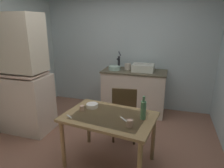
{
  "coord_description": "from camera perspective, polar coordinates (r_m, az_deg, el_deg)",
  "views": [
    {
      "loc": [
        0.99,
        -2.52,
        1.92
      ],
      "look_at": [
        0.16,
        0.22,
        1.02
      ],
      "focal_mm": 31.95,
      "sensor_mm": 36.0,
      "label": 1
    }
  ],
  "objects": [
    {
      "name": "mixing_bowl_counter",
      "position": [
        4.28,
        0.72,
        4.6
      ],
      "size": [
        0.25,
        0.25,
        0.08
      ],
      "primitive_type": "cylinder",
      "color": "#ADD1C1",
      "rests_on": "counter_cabinet"
    },
    {
      "name": "wall_back",
      "position": [
        4.58,
        4.3,
        9.41
      ],
      "size": [
        3.86,
        0.1,
        2.58
      ],
      "primitive_type": "cube",
      "color": "silver",
      "rests_on": "ground"
    },
    {
      "name": "chair_far_side",
      "position": [
        3.27,
        3.66,
        -8.23
      ],
      "size": [
        0.45,
        0.45,
        0.95
      ],
      "color": "#48321D",
      "rests_on": "ground"
    },
    {
      "name": "table_knife",
      "position": [
        2.55,
        3.46,
        -10.1
      ],
      "size": [
        0.13,
        0.13,
        0.0
      ],
      "primitive_type": "cube",
      "rotation": [
        0.0,
        0.0,
        2.35
      ],
      "color": "silver",
      "rests_on": "dining_table"
    },
    {
      "name": "mug_dark",
      "position": [
        2.81,
        -8.59,
        -6.84
      ],
      "size": [
        0.06,
        0.06,
        0.07
      ],
      "primitive_type": "cylinder",
      "color": "tan",
      "rests_on": "dining_table"
    },
    {
      "name": "sink_basin",
      "position": [
        4.19,
        8.9,
        4.65
      ],
      "size": [
        0.44,
        0.34,
        0.15
      ],
      "color": "white",
      "rests_on": "counter_cabinet"
    },
    {
      "name": "counter_cabinet",
      "position": [
        4.37,
        6.23,
        -2.12
      ],
      "size": [
        1.34,
        0.64,
        0.93
      ],
      "color": "beige",
      "rests_on": "ground"
    },
    {
      "name": "teaspoon_near_bowl",
      "position": [
        2.68,
        -12.11,
        -9.07
      ],
      "size": [
        0.11,
        0.09,
        0.0
      ],
      "primitive_type": "cube",
      "rotation": [
        0.0,
        0.0,
        2.55
      ],
      "color": "beige",
      "rests_on": "dining_table"
    },
    {
      "name": "hutch_cabinet",
      "position": [
        3.77,
        -23.91,
        1.24
      ],
      "size": [
        0.84,
        0.57,
        2.06
      ],
      "color": "beige",
      "rests_on": "ground"
    },
    {
      "name": "ground_plane",
      "position": [
        3.32,
        -3.87,
        -17.95
      ],
      "size": [
        4.76,
        4.76,
        0.0
      ],
      "primitive_type": "plane",
      "color": "#906451"
    },
    {
      "name": "stoneware_crock",
      "position": [
        4.31,
        4.51,
        4.99
      ],
      "size": [
        0.14,
        0.14,
        0.13
      ],
      "primitive_type": "cylinder",
      "color": "beige",
      "rests_on": "counter_cabinet"
    },
    {
      "name": "dining_table",
      "position": [
        2.69,
        -0.82,
        -10.79
      ],
      "size": [
        1.27,
        0.93,
        0.74
      ],
      "color": "olive",
      "rests_on": "ground"
    },
    {
      "name": "serving_bowl_wide",
      "position": [
        2.89,
        -5.71,
        -6.16
      ],
      "size": [
        0.17,
        0.17,
        0.06
      ],
      "primitive_type": "cylinder",
      "color": "white",
      "rests_on": "dining_table"
    },
    {
      "name": "hand_pump",
      "position": [
        4.32,
        1.96,
        6.46
      ],
      "size": [
        0.05,
        0.27,
        0.39
      ],
      "color": "#232328",
      "rests_on": "counter_cabinet"
    },
    {
      "name": "mug_tall",
      "position": [
        2.39,
        5.08,
        -11.12
      ],
      "size": [
        0.07,
        0.07,
        0.08
      ],
      "primitive_type": "cylinder",
      "color": "tan",
      "rests_on": "dining_table"
    },
    {
      "name": "glass_bottle",
      "position": [
        2.54,
        8.95,
        -7.27
      ],
      "size": [
        0.07,
        0.07,
        0.31
      ],
      "color": "#4C7F56",
      "rests_on": "dining_table"
    }
  ]
}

